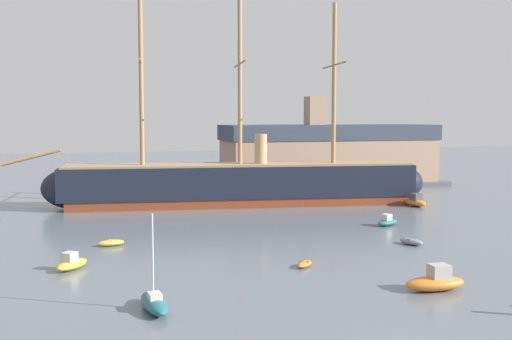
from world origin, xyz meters
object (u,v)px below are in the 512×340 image
(dinghy_distant_centre, at_px, (215,198))
(dockside_warehouse_right, at_px, (329,155))
(motorboat_far_right, at_px, (415,202))
(dinghy_near_centre, at_px, (304,264))
(motorboat_alongside_stern, at_px, (387,222))
(motorboat_mid_left, at_px, (71,263))
(motorboat_foreground_right, at_px, (436,281))
(tall_ship, at_px, (240,183))
(dinghy_mid_right, at_px, (411,241))
(sailboat_foreground_left, at_px, (154,302))
(dinghy_alongside_bow, at_px, (111,243))

(dinghy_distant_centre, bearing_deg, dockside_warehouse_right, 28.39)
(dinghy_distant_centre, bearing_deg, motorboat_far_right, -30.33)
(dinghy_near_centre, bearing_deg, motorboat_alongside_stern, 44.69)
(dinghy_near_centre, distance_m, motorboat_far_right, 40.56)
(motorboat_mid_left, height_order, dinghy_distant_centre, motorboat_mid_left)
(motorboat_foreground_right, height_order, motorboat_far_right, motorboat_foreground_right)
(tall_ship, relative_size, dockside_warehouse_right, 1.42)
(dockside_warehouse_right, bearing_deg, motorboat_foreground_right, -106.26)
(dinghy_near_centre, xyz_separation_m, dinghy_mid_right, (13.48, 5.75, 0.05))
(dinghy_near_centre, bearing_deg, motorboat_mid_left, 166.51)
(motorboat_alongside_stern, relative_size, motorboat_far_right, 0.78)
(dinghy_near_centre, height_order, motorboat_far_right, motorboat_far_right)
(sailboat_foreground_left, distance_m, motorboat_mid_left, 14.06)
(tall_ship, relative_size, motorboat_foreground_right, 12.84)
(motorboat_foreground_right, distance_m, motorboat_far_right, 44.30)
(dockside_warehouse_right, bearing_deg, motorboat_mid_left, -130.39)
(sailboat_foreground_left, relative_size, dinghy_near_centre, 2.82)
(tall_ship, xyz_separation_m, motorboat_foreground_right, (2.56, -46.94, -2.48))
(sailboat_foreground_left, bearing_deg, motorboat_alongside_stern, 39.39)
(motorboat_mid_left, height_order, motorboat_alongside_stern, motorboat_mid_left)
(dinghy_near_centre, xyz_separation_m, dinghy_distant_centre, (1.97, 44.64, 0.00))
(motorboat_alongside_stern, distance_m, dinghy_distant_centre, 31.87)
(dinghy_alongside_bow, bearing_deg, dinghy_near_centre, -41.24)
(motorboat_foreground_right, xyz_separation_m, dinghy_distant_centre, (-4.74, 54.07, -0.41))
(dinghy_alongside_bow, bearing_deg, motorboat_far_right, 20.50)
(dinghy_mid_right, height_order, motorboat_alongside_stern, motorboat_alongside_stern)
(motorboat_mid_left, height_order, dinghy_mid_right, motorboat_mid_left)
(motorboat_foreground_right, bearing_deg, motorboat_mid_left, 151.43)
(tall_ship, relative_size, dinghy_near_centre, 26.48)
(sailboat_foreground_left, height_order, dinghy_alongside_bow, sailboat_foreground_left)
(dinghy_alongside_bow, bearing_deg, motorboat_alongside_stern, 5.08)
(motorboat_foreground_right, xyz_separation_m, motorboat_alongside_stern, (9.68, 25.65, -0.19))
(dinghy_mid_right, bearing_deg, tall_ship, 106.37)
(tall_ship, height_order, motorboat_foreground_right, tall_ship)
(motorboat_foreground_right, height_order, dinghy_alongside_bow, motorboat_foreground_right)
(sailboat_foreground_left, height_order, dinghy_distant_centre, sailboat_foreground_left)
(sailboat_foreground_left, height_order, dinghy_mid_right, sailboat_foreground_left)
(motorboat_foreground_right, xyz_separation_m, dinghy_mid_right, (6.77, 15.19, -0.36))
(motorboat_far_right, bearing_deg, motorboat_alongside_stern, -130.65)
(motorboat_mid_left, bearing_deg, dinghy_near_centre, -13.49)
(motorboat_alongside_stern, bearing_deg, dinghy_distant_centre, 116.91)
(dinghy_mid_right, height_order, dockside_warehouse_right, dockside_warehouse_right)
(tall_ship, xyz_separation_m, motorboat_far_right, (23.66, -7.99, -2.51))
(sailboat_foreground_left, bearing_deg, dockside_warehouse_right, 58.89)
(dinghy_alongside_bow, relative_size, dockside_warehouse_right, 0.06)
(sailboat_foreground_left, xyz_separation_m, dinghy_near_centre, (13.67, 8.47, -0.27))
(motorboat_foreground_right, distance_m, dinghy_near_centre, 11.59)
(dockside_warehouse_right, bearing_deg, sailboat_foreground_left, -121.11)
(dinghy_near_centre, xyz_separation_m, dinghy_alongside_bow, (-15.28, 13.40, 0.04))
(dinghy_near_centre, relative_size, dinghy_mid_right, 0.78)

